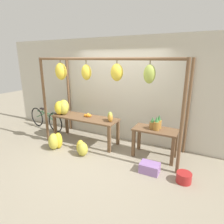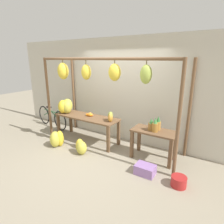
# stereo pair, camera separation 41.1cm
# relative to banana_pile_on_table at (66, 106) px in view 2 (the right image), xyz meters

# --- Properties ---
(ground_plane) EXTENTS (20.00, 20.00, 0.00)m
(ground_plane) POSITION_rel_banana_pile_on_table_xyz_m (1.48, -0.62, -0.91)
(ground_plane) COLOR gray
(shop_wall_back) EXTENTS (8.00, 0.08, 2.80)m
(shop_wall_back) POSITION_rel_banana_pile_on_table_xyz_m (1.48, 0.73, 0.49)
(shop_wall_back) COLOR beige
(shop_wall_back) RESTS_ON ground_plane
(stall_awning) EXTENTS (3.61, 1.16, 2.27)m
(stall_awning) POSITION_rel_banana_pile_on_table_xyz_m (1.40, -0.20, 0.82)
(stall_awning) COLOR brown
(stall_awning) RESTS_ON ground_plane
(display_table_main) EXTENTS (1.85, 0.60, 0.72)m
(display_table_main) POSITION_rel_banana_pile_on_table_xyz_m (0.74, 0.05, -0.30)
(display_table_main) COLOR brown
(display_table_main) RESTS_ON ground_plane
(display_table_side) EXTENTS (0.99, 0.50, 0.70)m
(display_table_side) POSITION_rel_banana_pile_on_table_xyz_m (2.66, 0.09, -0.37)
(display_table_side) COLOR brown
(display_table_side) RESTS_ON ground_plane
(banana_pile_on_table) EXTENTS (0.46, 0.57, 0.39)m
(banana_pile_on_table) POSITION_rel_banana_pile_on_table_xyz_m (0.00, 0.00, 0.00)
(banana_pile_on_table) COLOR gold
(banana_pile_on_table) RESTS_ON display_table_main
(orange_pile) EXTENTS (0.20, 0.17, 0.09)m
(orange_pile) POSITION_rel_banana_pile_on_table_xyz_m (0.80, 0.10, -0.15)
(orange_pile) COLOR orange
(orange_pile) RESTS_ON display_table_main
(pineapple_cluster) EXTENTS (0.25, 0.28, 0.32)m
(pineapple_cluster) POSITION_rel_banana_pile_on_table_xyz_m (2.67, 0.08, -0.09)
(pineapple_cluster) COLOR #B27F38
(pineapple_cluster) RESTS_ON display_table_side
(banana_pile_ground_left) EXTENTS (0.44, 0.44, 0.43)m
(banana_pile_ground_left) POSITION_rel_banana_pile_on_table_xyz_m (0.28, -0.65, -0.71)
(banana_pile_ground_left) COLOR yellow
(banana_pile_ground_left) RESTS_ON ground_plane
(banana_pile_ground_right) EXTENTS (0.36, 0.32, 0.37)m
(banana_pile_ground_right) POSITION_rel_banana_pile_on_table_xyz_m (1.09, -0.63, -0.74)
(banana_pile_ground_right) COLOR gold
(banana_pile_ground_right) RESTS_ON ground_plane
(fruit_crate_white) EXTENTS (0.39, 0.28, 0.20)m
(fruit_crate_white) POSITION_rel_banana_pile_on_table_xyz_m (2.75, -0.58, -0.82)
(fruit_crate_white) COLOR #9970B7
(fruit_crate_white) RESTS_ON ground_plane
(blue_bucket) EXTENTS (0.28, 0.28, 0.19)m
(blue_bucket) POSITION_rel_banana_pile_on_table_xyz_m (3.41, -0.60, -0.82)
(blue_bucket) COLOR #AD2323
(blue_bucket) RESTS_ON ground_plane
(parked_bicycle) EXTENTS (1.61, 0.28, 0.69)m
(parked_bicycle) POSITION_rel_banana_pile_on_table_xyz_m (-1.00, 0.27, -0.58)
(parked_bicycle) COLOR black
(parked_bicycle) RESTS_ON ground_plane
(papaya_pile) EXTENTS (0.22, 0.27, 0.23)m
(papaya_pile) POSITION_rel_banana_pile_on_table_xyz_m (1.51, 0.06, -0.08)
(papaya_pile) COLOR gold
(papaya_pile) RESTS_ON display_table_main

